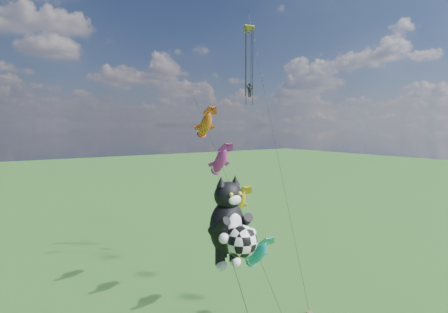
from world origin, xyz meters
TOP-DOWN VIEW (x-y plane):
  - cat_kite_rig at (1.68, -1.38)m, footprint 2.40×4.02m
  - fish_windsock_rig at (8.31, 8.36)m, footprint 2.35×15.87m
  - parafoil_rig at (16.49, 15.88)m, footprint 7.17×16.46m

SIDE VIEW (x-z plane):
  - cat_kite_rig at x=1.68m, z-range 3.25..14.69m
  - fish_windsock_rig at x=8.31m, z-range 1.03..17.65m
  - parafoil_rig at x=16.49m, z-range 5.75..32.77m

